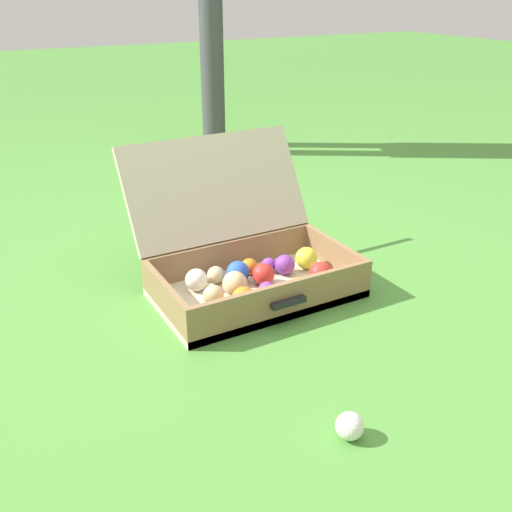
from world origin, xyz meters
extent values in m
plane|color=#4C8C38|center=(0.00, 0.00, 0.00)|extent=(16.00, 16.00, 0.00)
cube|color=beige|center=(0.03, -0.07, 0.01)|extent=(0.62, 0.36, 0.03)
cube|color=olive|center=(-0.27, -0.07, 0.06)|extent=(0.02, 0.36, 0.12)
cube|color=olive|center=(0.33, -0.07, 0.06)|extent=(0.02, 0.36, 0.12)
cube|color=olive|center=(0.03, -0.24, 0.06)|extent=(0.58, 0.02, 0.12)
cube|color=olive|center=(0.03, 0.10, 0.06)|extent=(0.58, 0.02, 0.12)
cube|color=beige|center=(0.03, 0.20, 0.28)|extent=(0.62, 0.20, 0.32)
cube|color=black|center=(0.03, -0.26, 0.07)|extent=(0.11, 0.02, 0.02)
sphere|color=red|center=(0.22, -0.14, 0.06)|extent=(0.07, 0.07, 0.07)
sphere|color=#D1B784|center=(-0.05, -0.08, 0.06)|extent=(0.08, 0.08, 0.08)
sphere|color=#D1B784|center=(-0.13, -0.10, 0.06)|extent=(0.06, 0.06, 0.06)
sphere|color=orange|center=(0.06, 0.03, 0.05)|extent=(0.05, 0.05, 0.05)
sphere|color=yellow|center=(-0.22, -0.17, 0.05)|extent=(0.05, 0.05, 0.05)
sphere|color=purple|center=(0.03, -0.15, 0.05)|extent=(0.06, 0.06, 0.06)
sphere|color=purple|center=(0.13, 0.01, 0.05)|extent=(0.05, 0.05, 0.05)
sphere|color=white|center=(-0.14, 0.01, 0.06)|extent=(0.07, 0.07, 0.07)
sphere|color=red|center=(0.06, -0.06, 0.06)|extent=(0.07, 0.07, 0.07)
sphere|color=purple|center=(0.16, -0.03, 0.06)|extent=(0.07, 0.07, 0.07)
sphere|color=orange|center=(-0.06, -0.17, 0.06)|extent=(0.07, 0.07, 0.07)
sphere|color=#CCDB38|center=(0.25, -0.03, 0.06)|extent=(0.07, 0.07, 0.07)
sphere|color=yellow|center=(0.13, -0.15, 0.05)|extent=(0.04, 0.04, 0.04)
sphere|color=blue|center=(0.00, -0.01, 0.06)|extent=(0.07, 0.07, 0.07)
sphere|color=#D1B784|center=(-0.06, 0.02, 0.05)|extent=(0.06, 0.06, 0.06)
sphere|color=white|center=(-0.10, -0.72, 0.03)|extent=(0.06, 0.06, 0.06)
cylinder|color=#3D3D42|center=(0.73, 1.71, 0.45)|extent=(0.12, 0.12, 0.91)
cylinder|color=#3D3D42|center=(0.66, 1.55, 0.45)|extent=(0.12, 0.12, 0.91)
camera|label=1|loc=(-0.76, -1.49, 0.90)|focal=41.18mm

